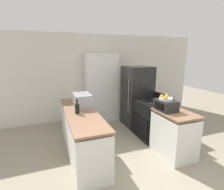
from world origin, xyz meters
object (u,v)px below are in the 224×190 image
(stove, at_px, (151,119))
(refrigerator, at_px, (137,96))
(wine_bottle, at_px, (77,108))
(pantry_cabinet, at_px, (101,88))
(fruit_bowl, at_px, (166,98))
(microwave, at_px, (82,100))
(toaster_oven, at_px, (166,105))

(stove, height_order, refrigerator, refrigerator)
(stove, bearing_deg, refrigerator, 88.32)
(wine_bottle, bearing_deg, pantry_cabinet, 60.14)
(pantry_cabinet, xyz_separation_m, fruit_bowl, (0.64, -2.24, 0.14))
(refrigerator, bearing_deg, microwave, -159.51)
(microwave, bearing_deg, wine_bottle, -113.02)
(refrigerator, height_order, microwave, refrigerator)
(stove, relative_size, fruit_bowl, 3.99)
(pantry_cabinet, relative_size, fruit_bowl, 7.64)
(microwave, height_order, wine_bottle, wine_bottle)
(microwave, relative_size, wine_bottle, 1.84)
(pantry_cabinet, relative_size, toaster_oven, 4.83)
(refrigerator, distance_m, wine_bottle, 2.13)
(pantry_cabinet, distance_m, wine_bottle, 2.09)
(pantry_cabinet, height_order, toaster_oven, pantry_cabinet)
(toaster_oven, bearing_deg, microwave, 150.35)
(microwave, bearing_deg, stove, -6.59)
(stove, bearing_deg, pantry_cabinet, 116.58)
(wine_bottle, bearing_deg, refrigerator, 29.62)
(pantry_cabinet, height_order, stove, pantry_cabinet)
(microwave, bearing_deg, fruit_bowl, -29.99)
(pantry_cabinet, distance_m, stove, 1.84)
(pantry_cabinet, distance_m, toaster_oven, 2.33)
(toaster_oven, height_order, fruit_bowl, fruit_bowl)
(stove, relative_size, toaster_oven, 2.53)
(pantry_cabinet, height_order, wine_bottle, pantry_cabinet)
(refrigerator, relative_size, wine_bottle, 5.95)
(fruit_bowl, bearing_deg, refrigerator, 83.33)
(pantry_cabinet, xyz_separation_m, microwave, (-0.86, -1.38, 0.02))
(toaster_oven, bearing_deg, fruit_bowl, -171.16)
(stove, xyz_separation_m, fruit_bowl, (-0.15, -0.67, 0.70))
(pantry_cabinet, bearing_deg, wine_bottle, -119.86)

